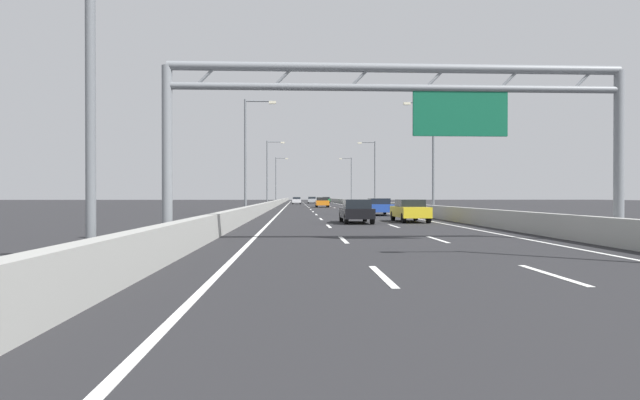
{
  "coord_description": "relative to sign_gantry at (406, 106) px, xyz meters",
  "views": [
    {
      "loc": [
        -3.59,
        1.62,
        1.67
      ],
      "look_at": [
        -1.36,
        50.74,
        1.29
      ],
      "focal_mm": 29.6,
      "sensor_mm": 36.0,
      "label": 1
    }
  ],
  "objects": [
    {
      "name": "lane_dash_left_14",
      "position": [
        -2.09,
        109.34,
        -4.84
      ],
      "size": [
        0.16,
        3.0,
        0.01
      ],
      "primitive_type": "cube",
      "color": "white",
      "rests_on": "ground_plane"
    },
    {
      "name": "white_car",
      "position": [
        -3.78,
        89.0,
        -4.1
      ],
      "size": [
        1.76,
        4.13,
        1.44
      ],
      "color": "silver",
      "rests_on": "ground_plane"
    },
    {
      "name": "streetlamp_left_distant",
      "position": [
        -7.76,
        88.72,
        0.55
      ],
      "size": [
        2.58,
        0.28,
        9.5
      ],
      "color": "slate",
      "rests_on": "ground_plane"
    },
    {
      "name": "lane_dash_left_13",
      "position": [
        -2.09,
        100.34,
        -4.84
      ],
      "size": [
        0.16,
        3.0,
        0.01
      ],
      "primitive_type": "cube",
      "color": "white",
      "rests_on": "ground_plane"
    },
    {
      "name": "barrier_right",
      "position": [
        6.61,
        89.84,
        -4.38
      ],
      "size": [
        0.45,
        220.0,
        0.95
      ],
      "color": "#9E9E99",
      "rests_on": "ground_plane"
    },
    {
      "name": "lane_dash_right_4",
      "position": [
        1.51,
        19.34,
        -4.84
      ],
      "size": [
        0.16,
        3.0,
        0.01
      ],
      "primitive_type": "cube",
      "color": "white",
      "rests_on": "ground_plane"
    },
    {
      "name": "lane_dash_right_7",
      "position": [
        1.51,
        46.34,
        -4.84
      ],
      "size": [
        0.16,
        3.0,
        0.01
      ],
      "primitive_type": "cube",
      "color": "white",
      "rests_on": "ground_plane"
    },
    {
      "name": "lane_dash_right_17",
      "position": [
        1.51,
        136.34,
        -4.84
      ],
      "size": [
        0.16,
        3.0,
        0.01
      ],
      "primitive_type": "cube",
      "color": "white",
      "rests_on": "ground_plane"
    },
    {
      "name": "lane_dash_right_16",
      "position": [
        1.51,
        127.34,
        -4.84
      ],
      "size": [
        0.16,
        3.0,
        0.01
      ],
      "primitive_type": "cube",
      "color": "white",
      "rests_on": "ground_plane"
    },
    {
      "name": "lane_dash_left_15",
      "position": [
        -2.09,
        118.34,
        -4.84
      ],
      "size": [
        0.16,
        3.0,
        0.01
      ],
      "primitive_type": "cube",
      "color": "white",
      "rests_on": "ground_plane"
    },
    {
      "name": "lane_dash_left_16",
      "position": [
        -2.09,
        127.34,
        -4.84
      ],
      "size": [
        0.16,
        3.0,
        0.01
      ],
      "primitive_type": "cube",
      "color": "white",
      "rests_on": "ground_plane"
    },
    {
      "name": "lane_dash_left_6",
      "position": [
        -2.09,
        37.34,
        -4.84
      ],
      "size": [
        0.16,
        3.0,
        0.01
      ],
      "primitive_type": "cube",
      "color": "white",
      "rests_on": "ground_plane"
    },
    {
      "name": "ground_plane",
      "position": [
        -0.29,
        79.84,
        -4.85
      ],
      "size": [
        260.0,
        260.0,
        0.0
      ],
      "primitive_type": "plane",
      "color": "#262628"
    },
    {
      "name": "yellow_car",
      "position": [
        3.43,
        15.05,
        -4.1
      ],
      "size": [
        1.76,
        4.62,
        1.44
      ],
      "color": "yellow",
      "rests_on": "ground_plane"
    },
    {
      "name": "lane_dash_right_6",
      "position": [
        1.51,
        37.34,
        -4.84
      ],
      "size": [
        0.16,
        3.0,
        0.01
      ],
      "primitive_type": "cube",
      "color": "white",
      "rests_on": "ground_plane"
    },
    {
      "name": "lane_dash_right_8",
      "position": [
        1.51,
        55.34,
        -4.84
      ],
      "size": [
        0.16,
        3.0,
        0.01
      ],
      "primitive_type": "cube",
      "color": "white",
      "rests_on": "ground_plane"
    },
    {
      "name": "lane_dash_left_5",
      "position": [
        -2.09,
        28.34,
        -4.84
      ],
      "size": [
        0.16,
        3.0,
        0.01
      ],
      "primitive_type": "cube",
      "color": "white",
      "rests_on": "ground_plane"
    },
    {
      "name": "lane_dash_left_10",
      "position": [
        -2.09,
        73.34,
        -4.84
      ],
      "size": [
        0.16,
        3.0,
        0.01
      ],
      "primitive_type": "cube",
      "color": "white",
      "rests_on": "ground_plane"
    },
    {
      "name": "orange_car",
      "position": [
        -0.07,
        58.66,
        -4.08
      ],
      "size": [
        1.86,
        4.44,
        1.46
      ],
      "color": "orange",
      "rests_on": "ground_plane"
    },
    {
      "name": "lane_dash_right_2",
      "position": [
        1.51,
        1.34,
        -4.84
      ],
      "size": [
        0.16,
        3.0,
        0.01
      ],
      "primitive_type": "cube",
      "color": "white",
      "rests_on": "ground_plane"
    },
    {
      "name": "streetlamp_left_mid",
      "position": [
        -7.76,
        24.37,
        0.55
      ],
      "size": [
        2.58,
        0.28,
        9.5
      ],
      "color": "slate",
      "rests_on": "ground_plane"
    },
    {
      "name": "lane_dash_left_1",
      "position": [
        -2.09,
        -7.66,
        -4.84
      ],
      "size": [
        0.16,
        3.0,
        0.01
      ],
      "primitive_type": "cube",
      "color": "white",
      "rests_on": "ground_plane"
    },
    {
      "name": "lane_dash_left_7",
      "position": [
        -2.09,
        46.34,
        -4.84
      ],
      "size": [
        0.16,
        3.0,
        0.01
      ],
      "primitive_type": "cube",
      "color": "white",
      "rests_on": "ground_plane"
    },
    {
      "name": "green_car",
      "position": [
        3.22,
        106.76,
        -4.1
      ],
      "size": [
        1.84,
        4.24,
        1.42
      ],
      "color": "#1E7A38",
      "rests_on": "ground_plane"
    },
    {
      "name": "streetlamp_right_distant",
      "position": [
        7.17,
        88.72,
        0.55
      ],
      "size": [
        2.58,
        0.28,
        9.5
      ],
      "color": "slate",
      "rests_on": "ground_plane"
    },
    {
      "name": "lane_dash_right_11",
      "position": [
        1.51,
        82.34,
        -4.84
      ],
      "size": [
        0.16,
        3.0,
        0.01
      ],
      "primitive_type": "cube",
      "color": "white",
      "rests_on": "ground_plane"
    },
    {
      "name": "sign_gantry",
      "position": [
        0.0,
        0.0,
        0.0
      ],
      "size": [
        16.51,
        0.36,
        6.36
      ],
      "color": "gray",
      "rests_on": "ground_plane"
    },
    {
      "name": "blue_car",
      "position": [
        3.24,
        26.64,
        -4.09
      ],
      "size": [
        1.89,
        4.62,
        1.46
      ],
      "color": "#2347AD",
      "rests_on": "ground_plane"
    },
    {
      "name": "lane_dash_right_13",
      "position": [
        1.51,
        100.34,
        -4.84
      ],
      "size": [
        0.16,
        3.0,
        0.01
      ],
      "primitive_type": "cube",
      "color": "white",
      "rests_on": "ground_plane"
    },
    {
      "name": "streetlamp_right_mid",
      "position": [
        7.17,
        24.37,
        0.55
      ],
      "size": [
        2.58,
        0.28,
        9.5
      ],
      "color": "slate",
      "rests_on": "ground_plane"
    },
    {
      "name": "edge_line_right",
      "position": [
        4.96,
        67.84,
        -4.84
      ],
      "size": [
        0.16,
        176.0,
        0.01
      ],
      "primitive_type": "cube",
      "color": "white",
      "rests_on": "ground_plane"
    },
    {
      "name": "barrier_left",
      "position": [
        -7.19,
        89.84,
        -4.38
      ],
      "size": [
        0.45,
        220.0,
        0.95
      ],
      "color": "#9E9E99",
      "rests_on": "ground_plane"
    },
    {
      "name": "lane_dash_right_1",
      "position": [
        1.51,
        -7.66,
        -4.84
      ],
      "size": [
        0.16,
        3.0,
        0.01
      ],
      "primitive_type": "cube",
      "color": "white",
      "rests_on": "ground_plane"
    },
    {
      "name": "lane_dash_right_9",
      "position": [
        1.51,
        64.34,
        -4.84
      ],
      "size": [
        0.16,
        3.0,
        0.01
      ],
      "primitive_type": "cube",
      "color": "white",
      "rests_on": "ground_plane"
    },
    {
      "name": "streetlamp_right_far",
      "position": [
        7.17,
        56.55,
        0.55
      ],
      "size": [
        2.58,
        0.28,
        9.5
      ],
      "color": "slate",
      "rests_on": "ground_plane"
    },
    {
      "name": "lane_dash_left_12",
      "position": [
        -2.09,
        91.34,
        -4.84
      ],
      "size": [
        0.16,
        3.0,
        0.01
      ],
      "primitive_type": "cube",
      "color": "white",
      "rests_on": "ground_plane"
    },
    {
      "name": "lane_dash_left_2",
      "position": [
        -2.09,
        1.34,
        -4.84
      ],
      "size": [
        0.16,
        3.0,
        0.01
      ],
      "primitive_type": "cube",
      "color": "white",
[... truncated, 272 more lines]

